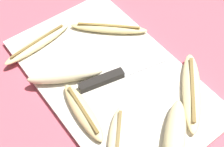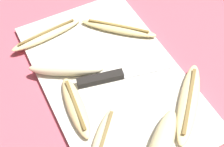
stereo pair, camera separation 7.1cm
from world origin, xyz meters
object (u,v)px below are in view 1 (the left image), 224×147
(banana_ripe_center, at_px, (192,91))
(banana_soft_right, at_px, (173,139))
(banana_golden_short, at_px, (109,28))
(banana_spotted_left, at_px, (83,112))
(banana_mellow_near, at_px, (38,43))
(banana_cream_curved, at_px, (118,142))
(knife, at_px, (109,77))
(banana_pale_long, at_px, (65,75))

(banana_ripe_center, bearing_deg, banana_soft_right, -62.38)
(banana_golden_short, relative_size, banana_spotted_left, 1.03)
(banana_golden_short, xyz_separation_m, banana_mellow_near, (-0.06, -0.17, 0.00))
(banana_golden_short, bearing_deg, banana_cream_curved, -33.64)
(banana_golden_short, xyz_separation_m, banana_spotted_left, (0.16, -0.19, 0.00))
(knife, relative_size, banana_ripe_center, 1.24)
(banana_pale_long, bearing_deg, banana_mellow_near, 179.71)
(banana_mellow_near, relative_size, banana_cream_curved, 1.36)
(banana_pale_long, height_order, banana_spotted_left, banana_pale_long)
(banana_soft_right, xyz_separation_m, banana_pale_long, (-0.26, -0.09, -0.00))
(banana_golden_short, relative_size, banana_pale_long, 0.99)
(knife, distance_m, banana_cream_curved, 0.16)
(knife, xyz_separation_m, banana_soft_right, (0.20, 0.01, 0.01))
(knife, xyz_separation_m, banana_golden_short, (-0.12, 0.09, 0.00))
(banana_soft_right, distance_m, banana_cream_curved, 0.11)
(banana_soft_right, height_order, banana_pale_long, banana_soft_right)
(banana_soft_right, relative_size, banana_cream_curved, 1.11)
(banana_mellow_near, height_order, banana_pale_long, banana_pale_long)
(banana_soft_right, relative_size, banana_spotted_left, 0.99)
(knife, bearing_deg, banana_pale_long, -115.29)
(banana_spotted_left, bearing_deg, banana_mellow_near, 174.96)
(banana_soft_right, xyz_separation_m, banana_ripe_center, (-0.06, 0.11, -0.01))
(knife, distance_m, banana_ripe_center, 0.19)
(banana_ripe_center, distance_m, banana_spotted_left, 0.24)
(banana_ripe_center, bearing_deg, banana_pale_long, -135.22)
(banana_ripe_center, bearing_deg, banana_golden_short, -173.79)
(knife, height_order, banana_ripe_center, banana_ripe_center)
(banana_mellow_near, relative_size, banana_pale_long, 1.16)
(banana_pale_long, distance_m, banana_spotted_left, 0.10)
(banana_mellow_near, height_order, banana_spotted_left, banana_spotted_left)
(banana_spotted_left, xyz_separation_m, banana_cream_curved, (0.10, 0.02, 0.00))
(banana_golden_short, distance_m, banana_spotted_left, 0.25)
(knife, relative_size, banana_pale_long, 1.33)
(banana_ripe_center, relative_size, banana_pale_long, 1.07)
(banana_golden_short, relative_size, banana_ripe_center, 0.93)
(banana_ripe_center, height_order, banana_pale_long, banana_pale_long)
(knife, height_order, banana_pale_long, banana_pale_long)
(banana_golden_short, relative_size, banana_soft_right, 1.05)
(banana_mellow_near, distance_m, banana_pale_long, 0.13)
(banana_ripe_center, bearing_deg, banana_mellow_near, -148.84)
(banana_soft_right, relative_size, banana_ripe_center, 0.89)
(banana_golden_short, xyz_separation_m, banana_ripe_center, (0.27, 0.03, 0.00))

